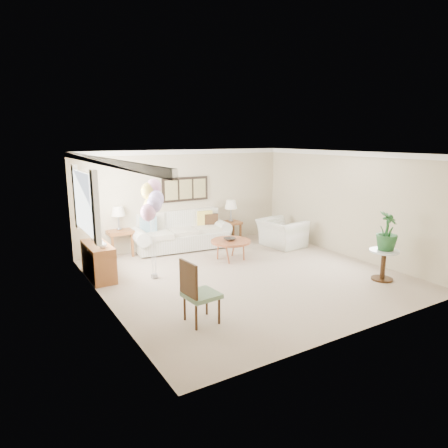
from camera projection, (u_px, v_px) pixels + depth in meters
name	position (u px, v px, depth m)	size (l,w,h in m)	color
ground_plane	(247.00, 275.00, 8.61)	(6.00, 6.00, 0.00)	tan
room_shell	(241.00, 201.00, 8.29)	(6.04, 6.04, 2.60)	#C0B395
wall_art_triptych	(185.00, 189.00, 10.76)	(1.35, 0.06, 0.65)	black
sofa	(181.00, 234.00, 10.65)	(2.78, 1.24, 0.99)	silver
end_table_left	(119.00, 234.00, 9.92)	(0.61, 0.56, 0.67)	brown
end_table_right	(231.00, 225.00, 11.42)	(0.52, 0.47, 0.57)	brown
lamp_left	(118.00, 212.00, 9.80)	(0.34, 0.34, 0.59)	gray
lamp_right	(231.00, 205.00, 11.30)	(0.35, 0.35, 0.62)	gray
coffee_table	(231.00, 242.00, 9.62)	(0.97, 0.97, 0.49)	#9F573B
decor_bowl	(230.00, 239.00, 9.59)	(0.28, 0.28, 0.07)	#2C2823
armchair	(282.00, 233.00, 10.86)	(1.13, 0.99, 0.74)	silver
side_table	(384.00, 257.00, 8.25)	(0.60, 0.60, 0.65)	silver
potted_plant	(387.00, 231.00, 8.14)	(0.45, 0.45, 0.80)	#245527
accent_chair	(197.00, 291.00, 6.29)	(0.55, 0.55, 1.05)	slate
credenza	(98.00, 261.00, 8.39)	(0.46, 1.20, 0.74)	brown
vase_white	(103.00, 244.00, 7.99)	(0.17, 0.17, 0.17)	silver
vase_sage	(94.00, 237.00, 8.57)	(0.17, 0.17, 0.18)	#AEB4A6
balloon_cluster	(152.00, 200.00, 8.09)	(0.56, 0.58, 2.10)	gray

